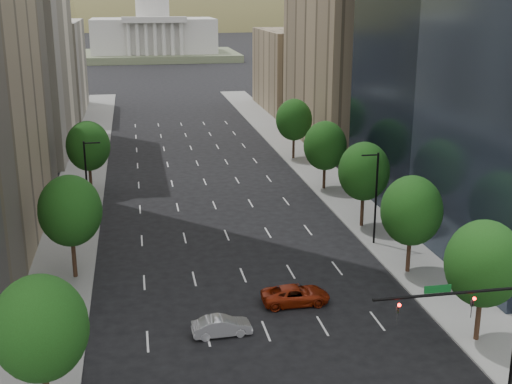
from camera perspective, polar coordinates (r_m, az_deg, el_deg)
sidewalk_left at (r=66.45m, az=-15.90°, el=-4.34°), size 6.00×200.00×0.15m
sidewalk_right at (r=70.28m, az=10.12°, el=-2.80°), size 6.00×200.00×0.15m
midrise_cream_left at (r=106.40m, az=-19.86°, el=12.61°), size 14.00×30.00×35.00m
filler_left at (r=139.66m, az=-17.46°, el=10.02°), size 14.00×26.00×18.00m
parking_tan_right at (r=107.60m, az=7.89°, el=12.10°), size 14.00×30.00×30.00m
filler_right at (r=139.85m, az=3.53°, el=10.33°), size 14.00×26.00×16.00m
tree_right_1 at (r=47.36m, az=18.82°, el=-5.80°), size 5.20×5.20×8.75m
tree_right_2 at (r=57.47m, az=13.11°, el=-1.56°), size 5.20×5.20×8.61m
tree_right_3 at (r=68.09m, az=9.18°, el=1.74°), size 5.20×5.20×8.89m
tree_right_4 at (r=81.13m, az=5.90°, el=3.94°), size 5.20×5.20×8.46m
tree_right_5 at (r=96.22m, az=3.25°, el=6.16°), size 5.20×5.20×8.75m
tree_left_0 at (r=38.51m, az=-17.90°, el=-11.00°), size 5.20×5.20×8.75m
tree_left_1 at (r=56.86m, az=-15.55°, el=-1.56°), size 5.20×5.20×8.97m
tree_left_2 at (r=82.01m, az=-14.10°, el=3.82°), size 5.20×5.20×8.68m
streetlight_rn at (r=63.67m, az=10.14°, el=-0.33°), size 1.70×0.20×9.00m
streetlight_ln at (r=69.56m, az=-14.17°, el=0.87°), size 1.70×0.20×9.00m
traffic_signal at (r=41.23m, az=18.49°, el=-10.05°), size 9.12×0.40×7.38m
capitol at (r=252.22m, az=-8.72°, el=13.06°), size 60.00×40.00×35.20m
foothills at (r=605.95m, az=-6.41°, el=10.67°), size 720.00×413.00×263.00m
car_silver at (r=47.81m, az=-2.94°, el=-11.34°), size 4.27×1.70×1.38m
car_red_far at (r=52.27m, az=3.39°, el=-8.74°), size 5.33×2.50×1.47m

